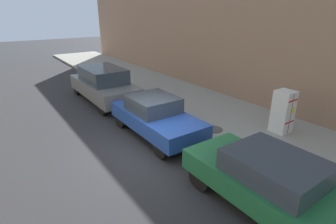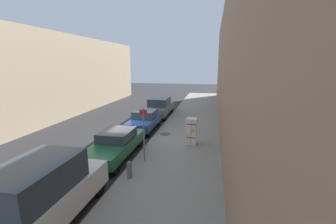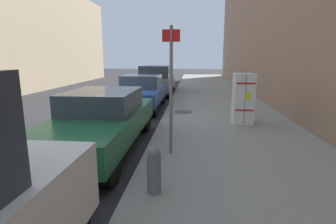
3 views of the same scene
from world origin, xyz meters
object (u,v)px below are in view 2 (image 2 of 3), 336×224
at_px(street_sign_post, 144,132).
at_px(parked_suv_gray, 160,106).
at_px(parked_hatchback_blue, 144,120).
at_px(parked_van_white, 37,198).
at_px(parked_sedan_green, 116,143).
at_px(discarded_refrigerator, 191,131).
at_px(fire_hydrant, 129,169).

xyz_separation_m(street_sign_post, parked_suv_gray, (1.73, -10.45, -0.77)).
xyz_separation_m(parked_hatchback_blue, parked_van_white, (-0.00, 10.52, 0.29)).
xyz_separation_m(parked_suv_gray, parked_sedan_green, (0.00, 9.92, -0.13)).
height_order(street_sign_post, parked_suv_gray, street_sign_post).
distance_m(street_sign_post, parked_van_white, 5.27).
distance_m(street_sign_post, parked_sedan_green, 2.02).
bearing_deg(discarded_refrigerator, parked_suv_gray, -63.49).
relative_size(parked_suv_gray, parked_sedan_green, 1.03).
distance_m(parked_sedan_green, parked_van_white, 5.48).
distance_m(discarded_refrigerator, parked_suv_gray, 8.45).
distance_m(parked_suv_gray, parked_van_white, 15.39).
xyz_separation_m(street_sign_post, fire_hydrant, (0.12, 1.72, -1.12)).
bearing_deg(fire_hydrant, street_sign_post, -94.05).
distance_m(fire_hydrant, parked_van_white, 3.64).
height_order(parked_suv_gray, parked_van_white, parked_van_white).
relative_size(parked_hatchback_blue, parked_sedan_green, 0.86).
bearing_deg(discarded_refrigerator, street_sign_post, 54.73).
bearing_deg(parked_suv_gray, parked_sedan_green, 90.00).
distance_m(street_sign_post, parked_suv_gray, 10.62).
bearing_deg(fire_hydrant, parked_van_white, 63.47).
xyz_separation_m(discarded_refrigerator, street_sign_post, (2.04, 2.89, 0.71)).
bearing_deg(parked_sedan_green, street_sign_post, 162.90).
height_order(parked_hatchback_blue, parked_van_white, parked_van_white).
height_order(parked_suv_gray, parked_hatchback_blue, parked_suv_gray).
distance_m(discarded_refrigerator, parked_hatchback_blue, 4.64).
relative_size(street_sign_post, parked_sedan_green, 0.56).
height_order(street_sign_post, parked_van_white, street_sign_post).
relative_size(parked_sedan_green, parked_van_white, 0.93).
bearing_deg(parked_van_white, street_sign_post, -109.30).
bearing_deg(discarded_refrigerator, fire_hydrant, 64.83).
relative_size(discarded_refrigerator, parked_hatchback_blue, 0.39).
bearing_deg(parked_suv_gray, parked_hatchback_blue, 90.00).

